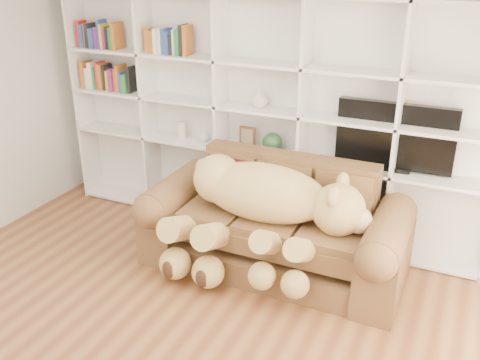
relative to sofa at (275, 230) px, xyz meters
The scene contains 13 objects.
wall_back 1.37m from the sofa, 116.39° to the left, with size 5.00×0.02×2.70m, color silver.
bookshelf 1.35m from the sofa, 132.79° to the left, with size 4.43×0.35×2.40m.
sofa is the anchor object (origin of this frame).
teddy_bear 0.38m from the sofa, 109.53° to the right, with size 1.73×0.96×1.00m.
throw_pillow 0.67m from the sofa, 163.37° to the left, with size 0.42×0.14×0.42m, color #520E12.
gift_box 0.95m from the sofa, ahead, with size 0.33×0.31×0.27m, color red.
tv 1.38m from the sofa, 39.29° to the left, with size 1.06×0.18×0.63m.
picture_frame 1.07m from the sofa, 131.00° to the left, with size 0.18×0.03×0.22m, color #562F1D.
green_vase 0.94m from the sofa, 114.53° to the left, with size 0.20×0.20×0.20m, color #2B532F.
figurine_tall 1.61m from the sofa, 153.85° to the left, with size 0.09×0.09×0.18m, color beige.
figurine_short 1.59m from the sofa, 153.73° to the left, with size 0.07×0.07×0.13m, color beige.
snow_globe 1.37m from the sofa, 148.24° to the left, with size 0.10×0.10×0.10m, color white.
shelf_vase 1.31m from the sofa, 124.68° to the left, with size 0.18×0.18×0.19m, color beige.
Camera 1 is at (1.93, -2.42, 2.75)m, focal length 40.00 mm.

